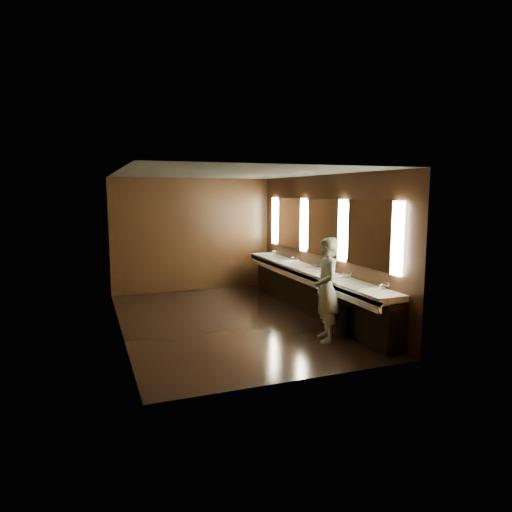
{
  "coord_description": "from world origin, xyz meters",
  "views": [
    {
      "loc": [
        -2.55,
        -8.15,
        2.46
      ],
      "look_at": [
        0.55,
        0.0,
        1.24
      ],
      "focal_mm": 32.0,
      "sensor_mm": 36.0,
      "label": 1
    }
  ],
  "objects": [
    {
      "name": "floor",
      "position": [
        0.0,
        0.0,
        0.0
      ],
      "size": [
        6.0,
        6.0,
        0.0
      ],
      "primitive_type": "plane",
      "color": "black",
      "rests_on": "ground"
    },
    {
      "name": "trash_bin",
      "position": [
        1.58,
        -1.52,
        0.25
      ],
      "size": [
        0.35,
        0.35,
        0.5
      ],
      "primitive_type": "cylinder",
      "rotation": [
        0.0,
        0.0,
        -0.11
      ],
      "color": "black",
      "rests_on": "floor"
    },
    {
      "name": "sink_counter",
      "position": [
        1.79,
        0.0,
        0.5
      ],
      "size": [
        0.55,
        5.4,
        1.01
      ],
      "color": "black",
      "rests_on": "floor"
    },
    {
      "name": "wall_back",
      "position": [
        0.0,
        3.0,
        1.4
      ],
      "size": [
        4.0,
        0.02,
        2.8
      ],
      "primitive_type": "cube",
      "color": "black",
      "rests_on": "floor"
    },
    {
      "name": "wall_right",
      "position": [
        2.0,
        0.0,
        1.4
      ],
      "size": [
        0.02,
        6.0,
        2.8
      ],
      "primitive_type": "cube",
      "color": "black",
      "rests_on": "floor"
    },
    {
      "name": "wall_front",
      "position": [
        0.0,
        -3.0,
        1.4
      ],
      "size": [
        4.0,
        0.02,
        2.8
      ],
      "primitive_type": "cube",
      "color": "black",
      "rests_on": "floor"
    },
    {
      "name": "mirror_band",
      "position": [
        1.98,
        -0.0,
        1.75
      ],
      "size": [
        0.06,
        5.03,
        1.15
      ],
      "color": "#FFF6C5",
      "rests_on": "wall_right"
    },
    {
      "name": "ceiling",
      "position": [
        0.0,
        0.0,
        2.8
      ],
      "size": [
        4.0,
        6.0,
        0.02
      ],
      "primitive_type": "cube",
      "color": "#2D2D2B",
      "rests_on": "wall_back"
    },
    {
      "name": "wall_left",
      "position": [
        -2.0,
        0.0,
        1.4
      ],
      "size": [
        0.02,
        6.0,
        2.8
      ],
      "primitive_type": "cube",
      "color": "black",
      "rests_on": "floor"
    },
    {
      "name": "person",
      "position": [
        1.16,
        -1.67,
        0.86
      ],
      "size": [
        0.56,
        0.72,
        1.73
      ],
      "primitive_type": "imported",
      "rotation": [
        0.0,
        0.0,
        -1.83
      ],
      "color": "#83B0C3",
      "rests_on": "floor"
    }
  ]
}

